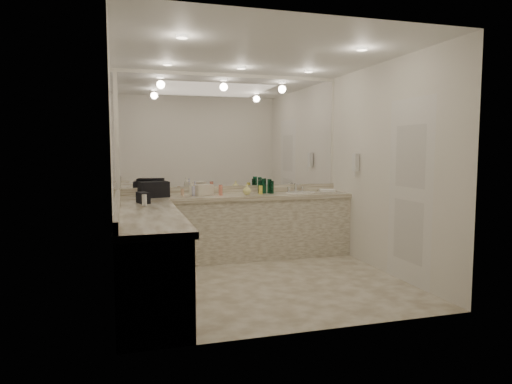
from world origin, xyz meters
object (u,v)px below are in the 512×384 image
object	(u,v)px
soap_bottle_c	(247,189)
sink	(301,193)
wall_phone	(355,162)
black_toiletry_bag	(154,189)
soap_bottle_b	(195,188)
soap_bottle_a	(191,188)
cream_cosmetic_case	(203,190)
hand_towel	(327,191)

from	to	relation	value
soap_bottle_c	sink	bearing A→B (deg)	2.89
wall_phone	soap_bottle_c	world-z (taller)	wall_phone
black_toiletry_bag	soap_bottle_b	world-z (taller)	black_toiletry_bag
soap_bottle_a	cream_cosmetic_case	bearing A→B (deg)	-7.91
hand_towel	soap_bottle_b	bearing A→B (deg)	-179.97
sink	black_toiletry_bag	xyz separation A→B (m)	(-2.09, -0.04, 0.11)
soap_bottle_a	wall_phone	bearing A→B (deg)	-13.71
black_toiletry_bag	soap_bottle_a	bearing A→B (deg)	8.10
sink	cream_cosmetic_case	world-z (taller)	cream_cosmetic_case
soap_bottle_a	soap_bottle_c	world-z (taller)	soap_bottle_a
soap_bottle_b	soap_bottle_c	distance (m)	0.72
sink	soap_bottle_c	distance (m)	0.82
sink	hand_towel	bearing A→B (deg)	1.22
hand_towel	soap_bottle_c	distance (m)	1.24
wall_phone	soap_bottle_b	xyz separation A→B (m)	(-2.14, 0.51, -0.35)
sink	soap_bottle_a	size ratio (longest dim) A/B	2.08
soap_bottle_b	wall_phone	bearing A→B (deg)	-13.34
sink	cream_cosmetic_case	distance (m)	1.43
hand_towel	cream_cosmetic_case	bearing A→B (deg)	179.92
cream_cosmetic_case	soap_bottle_c	distance (m)	0.61
wall_phone	cream_cosmetic_case	size ratio (longest dim) A/B	0.95
sink	wall_phone	xyz separation A→B (m)	(0.61, -0.50, 0.46)
wall_phone	soap_bottle_a	xyz separation A→B (m)	(-2.19, 0.53, -0.34)
soap_bottle_b	soap_bottle_c	size ratio (longest dim) A/B	1.33
hand_towel	soap_bottle_b	world-z (taller)	soap_bottle_b
soap_bottle_c	soap_bottle_b	bearing A→B (deg)	176.06
black_toiletry_bag	soap_bottle_b	size ratio (longest dim) A/B	1.88
wall_phone	hand_towel	size ratio (longest dim) A/B	1.08
wall_phone	black_toiletry_bag	distance (m)	2.75
wall_phone	sink	bearing A→B (deg)	140.43
cream_cosmetic_case	hand_towel	distance (m)	1.85
hand_towel	soap_bottle_b	distance (m)	1.96
black_toiletry_bag	wall_phone	bearing A→B (deg)	-9.71
wall_phone	soap_bottle_a	bearing A→B (deg)	166.29
sink	cream_cosmetic_case	bearing A→B (deg)	179.53
black_toiletry_bag	cream_cosmetic_case	xyz separation A→B (m)	(0.66, 0.05, -0.03)
wall_phone	black_toiletry_bag	size ratio (longest dim) A/B	0.64
black_toiletry_bag	cream_cosmetic_case	size ratio (longest dim) A/B	1.48
soap_bottle_a	hand_towel	bearing A→B (deg)	-0.69
soap_bottle_b	hand_towel	bearing A→B (deg)	0.03
wall_phone	soap_bottle_c	xyz separation A→B (m)	(-1.42, 0.46, -0.38)
sink	black_toiletry_bag	bearing A→B (deg)	-178.93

